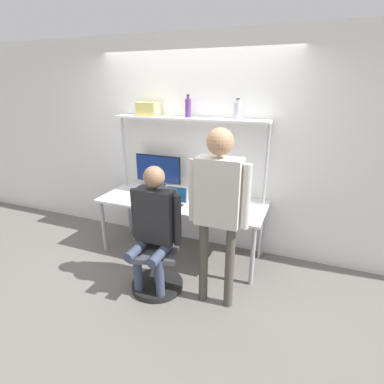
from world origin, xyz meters
TOP-DOWN VIEW (x-y plane):
  - ground_plane at (0.00, 0.00)m, footprint 12.00×12.00m
  - wall_back at (0.00, 0.84)m, footprint 8.00×0.06m
  - desk at (0.00, 0.41)m, footprint 2.07×0.79m
  - shelf_unit at (0.00, 0.66)m, footprint 1.97×0.27m
  - monitor at (-0.44, 0.65)m, footprint 0.65×0.24m
  - laptop at (-0.03, 0.29)m, footprint 0.29×0.21m
  - cell_phone at (0.24, 0.22)m, footprint 0.07×0.15m
  - office_chair at (0.02, -0.32)m, footprint 0.58×0.58m
  - person_seated at (0.03, -0.36)m, footprint 0.56×0.47m
  - person_standing at (0.69, -0.34)m, footprint 0.58×0.24m
  - bottle_purple at (-0.01, 0.66)m, footprint 0.07×0.07m
  - bottle_clear at (0.59, 0.66)m, footprint 0.09×0.09m
  - storage_box at (-0.56, 0.66)m, footprint 0.27×0.17m

SIDE VIEW (x-z plane):
  - ground_plane at x=0.00m, z-range 0.00..0.00m
  - office_chair at x=0.02m, z-range -0.18..0.75m
  - desk at x=0.00m, z-range 0.31..1.05m
  - cell_phone at x=0.24m, z-range 0.74..0.75m
  - laptop at x=-0.03m, z-range 0.69..0.90m
  - person_seated at x=0.03m, z-range 0.13..1.49m
  - monitor at x=-0.44m, z-range 0.77..1.26m
  - person_standing at x=0.69m, z-range 0.26..2.02m
  - wall_back at x=0.00m, z-range 0.00..2.70m
  - shelf_unit at x=0.00m, z-range 0.64..2.37m
  - storage_box at x=-0.56m, z-range 1.73..1.89m
  - bottle_clear at x=0.59m, z-range 1.71..1.94m
  - bottle_purple at x=-0.01m, z-range 1.71..1.97m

